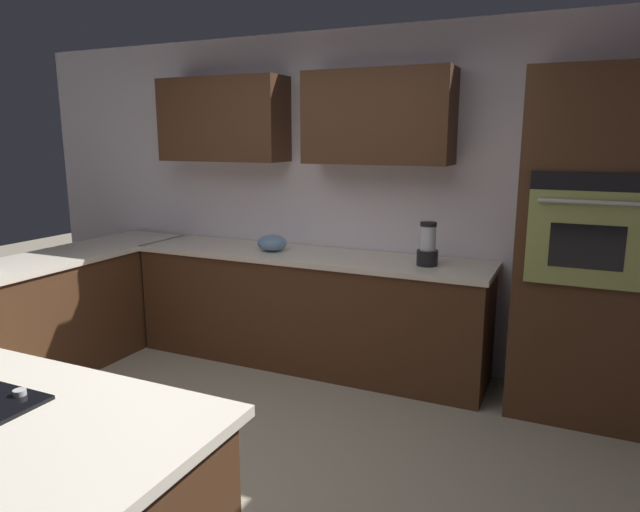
% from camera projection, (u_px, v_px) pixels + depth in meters
% --- Properties ---
extents(ground_plane, '(14.00, 14.00, 0.00)m').
position_uv_depth(ground_plane, '(185.00, 479.00, 3.02)').
color(ground_plane, '#9E937F').
extents(wall_back, '(6.00, 0.44, 2.60)m').
position_uv_depth(wall_back, '(328.00, 179.00, 4.57)').
color(wall_back, silver).
rests_on(wall_back, ground).
extents(lower_cabinets_back, '(2.80, 0.60, 0.86)m').
position_uv_depth(lower_cabinets_back, '(308.00, 311.00, 4.50)').
color(lower_cabinets_back, '#472B19').
rests_on(lower_cabinets_back, ground).
extents(countertop_back, '(2.84, 0.64, 0.04)m').
position_uv_depth(countertop_back, '(308.00, 256.00, 4.41)').
color(countertop_back, silver).
rests_on(countertop_back, lower_cabinets_back).
extents(lower_cabinets_side, '(0.60, 2.90, 0.86)m').
position_uv_depth(lower_cabinets_side, '(28.00, 325.00, 4.16)').
color(lower_cabinets_side, '#472B19').
rests_on(lower_cabinets_side, ground).
extents(countertop_side, '(0.64, 2.94, 0.04)m').
position_uv_depth(countertop_side, '(22.00, 266.00, 4.07)').
color(countertop_side, silver).
rests_on(countertop_side, lower_cabinets_side).
extents(wall_oven, '(0.80, 0.66, 2.20)m').
position_uv_depth(wall_oven, '(585.00, 248.00, 3.57)').
color(wall_oven, '#472B19').
rests_on(wall_oven, ground).
extents(blender, '(0.15, 0.15, 0.31)m').
position_uv_depth(blender, '(428.00, 247.00, 3.97)').
color(blender, black).
rests_on(blender, countertop_back).
extents(mixing_bowl, '(0.23, 0.23, 0.13)m').
position_uv_depth(mixing_bowl, '(272.00, 243.00, 4.49)').
color(mixing_bowl, '#668CB2').
rests_on(mixing_bowl, countertop_back).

